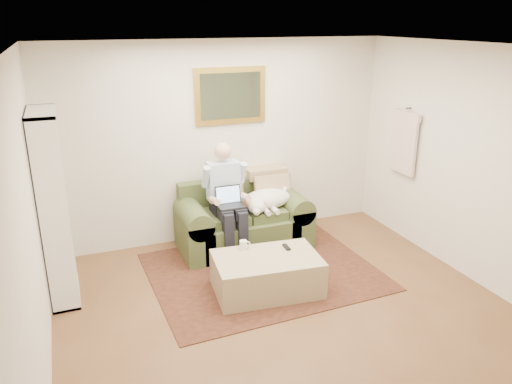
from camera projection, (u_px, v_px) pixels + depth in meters
room_shell at (292, 193)px, 4.63m from camera, size 4.51×5.00×2.61m
rug at (263, 271)px, 5.89m from camera, size 2.63×2.13×0.01m
sofa at (243, 225)px, 6.49m from camera, size 1.67×0.85×1.00m
seated_man at (228, 201)px, 6.13m from camera, size 0.55×0.79×1.40m
laptop at (230, 201)px, 6.06m from camera, size 0.32×0.26×0.23m
sleeping_dog at (267, 199)px, 6.40m from camera, size 0.69×0.43×0.26m
ottoman at (267, 274)px, 5.42m from camera, size 1.19×0.83×0.41m
coffee_mug at (243, 245)px, 5.52m from camera, size 0.08×0.08×0.10m
tv_remote at (286, 247)px, 5.56m from camera, size 0.06×0.15×0.02m
bookshelf at (54, 208)px, 5.10m from camera, size 0.28×0.80×2.00m
wall_mirror at (231, 96)px, 6.33m from camera, size 0.94×0.04×0.72m
hanging_shirt at (404, 139)px, 6.46m from camera, size 0.06×0.52×0.90m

